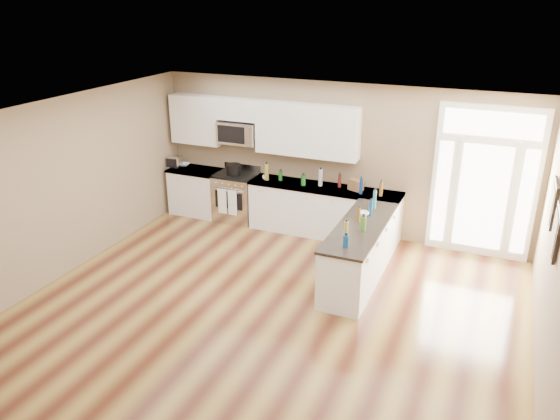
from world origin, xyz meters
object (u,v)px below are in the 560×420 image
object	(u,v)px
peninsula_cabinet	(359,255)
toaster_oven	(175,162)
kitchen_range	(237,197)
stockpot	(234,169)

from	to	relation	value
peninsula_cabinet	toaster_oven	world-z (taller)	toaster_oven
kitchen_range	peninsula_cabinet	bearing A→B (deg)	-26.51
kitchen_range	toaster_oven	xyz separation A→B (m)	(-1.37, -0.05, 0.58)
kitchen_range	toaster_oven	size ratio (longest dim) A/B	3.91
peninsula_cabinet	stockpot	world-z (taller)	stockpot
peninsula_cabinet	kitchen_range	size ratio (longest dim) A/B	2.15
stockpot	toaster_oven	size ratio (longest dim) A/B	1.03
toaster_oven	kitchen_range	bearing A→B (deg)	-6.75
peninsula_cabinet	kitchen_range	distance (m)	3.25
kitchen_range	toaster_oven	distance (m)	1.49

